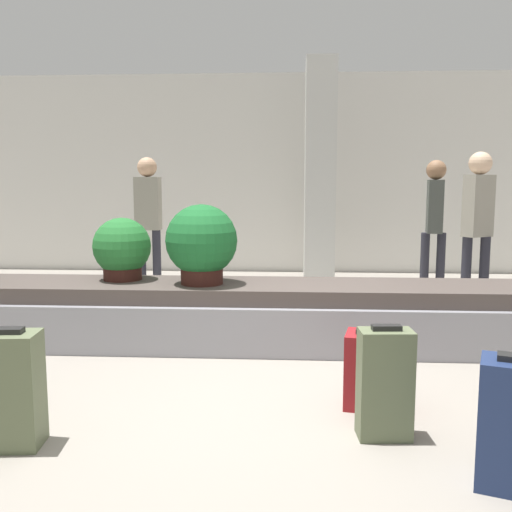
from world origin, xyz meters
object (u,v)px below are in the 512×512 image
suitcase_3 (368,370)px  potted_plant_0 (202,244)px  suitcase_5 (9,390)px  suitcase_4 (385,384)px  traveler_1 (478,216)px  traveler_2 (148,212)px  pillar (320,173)px  traveler_0 (434,216)px  potted_plant_1 (122,249)px

suitcase_3 → potted_plant_0: size_ratio=0.73×
suitcase_5 → potted_plant_0: (0.77, 2.08, 0.60)m
suitcase_3 → suitcase_4: suitcase_4 is taller
traveler_1 → traveler_2: 4.00m
pillar → traveler_0: bearing=-35.1°
potted_plant_1 → suitcase_5: bearing=-89.7°
potted_plant_1 → traveler_1: traveler_1 is taller
traveler_0 → traveler_2: bearing=98.1°
suitcase_5 → traveler_2: 4.39m
traveler_1 → traveler_2: bearing=138.0°
suitcase_3 → pillar: bearing=102.3°
potted_plant_0 → potted_plant_1: size_ratio=1.23×
potted_plant_0 → traveler_1: traveler_1 is taller
suitcase_5 → suitcase_3: bearing=12.9°
suitcase_4 → potted_plant_1: bearing=132.5°
pillar → traveler_1: (1.67, -1.76, -0.50)m
suitcase_4 → traveler_0: 4.33m
suitcase_5 → suitcase_4: bearing=0.8°
potted_plant_1 → suitcase_4: bearing=-43.5°
suitcase_3 → suitcase_4: 0.46m
suitcase_4 → suitcase_3: bearing=90.4°
suitcase_5 → traveler_0: (3.37, 4.32, 0.72)m
traveler_0 → traveler_1: (0.28, -0.78, 0.04)m
potted_plant_0 → traveler_0: (2.60, 2.24, 0.12)m
traveler_1 → suitcase_3: bearing=-149.8°
potted_plant_1 → traveler_2: size_ratio=0.33×
suitcase_4 → potted_plant_0: size_ratio=0.93×
suitcase_5 → traveler_1: (3.65, 3.54, 0.77)m
potted_plant_1 → traveler_1: size_ratio=0.32×
suitcase_3 → suitcase_5: suitcase_5 is taller
traveler_0 → traveler_1: size_ratio=0.97×
pillar → suitcase_3: pillar is taller
suitcase_4 → pillar: bearing=87.4°
traveler_0 → suitcase_5: bearing=150.2°
suitcase_3 → potted_plant_1: bearing=154.5°
pillar → suitcase_5: pillar is taller
suitcase_4 → traveler_2: size_ratio=0.37×
traveler_0 → potted_plant_1: bearing=129.6°
pillar → suitcase_3: size_ratio=6.08×
suitcase_5 → traveler_0: size_ratio=0.39×
suitcase_3 → traveler_2: 4.40m
pillar → potted_plant_0: 3.50m
potted_plant_0 → suitcase_3: bearing=-46.6°
suitcase_4 → traveler_0: bearing=68.8°
suitcase_4 → traveler_0: size_ratio=0.38×
suitcase_5 → potted_plant_1: size_ratio=1.17×
suitcase_4 → traveler_2: (-2.39, 4.08, 0.76)m
suitcase_3 → traveler_1: size_ratio=0.29×
suitcase_5 → traveler_2: bearing=88.0°
suitcase_3 → suitcase_4: size_ratio=0.79×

